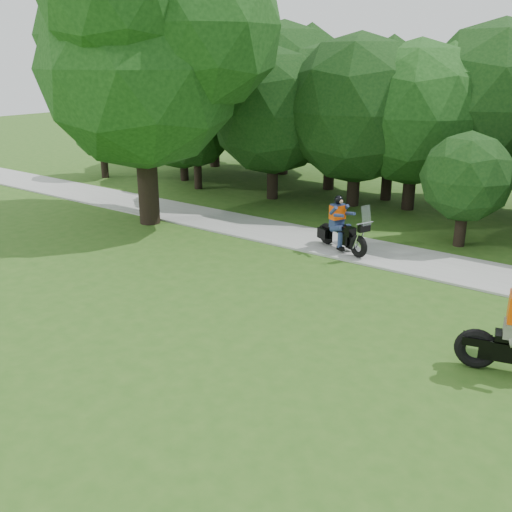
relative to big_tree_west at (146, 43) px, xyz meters
The scene contains 4 objects.
ground 13.82m from the big_tree_west, 33.03° to the right, with size 100.00×100.00×0.00m, color #2C5418.
walkway 12.05m from the big_tree_west, ahead, with size 60.00×2.20×0.06m, color gray.
big_tree_west is the anchor object (origin of this frame).
touring_motorcycle 8.44m from the big_tree_west, ahead, with size 1.97×1.19×1.57m.
Camera 1 is at (3.43, -6.47, 5.28)m, focal length 40.00 mm.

